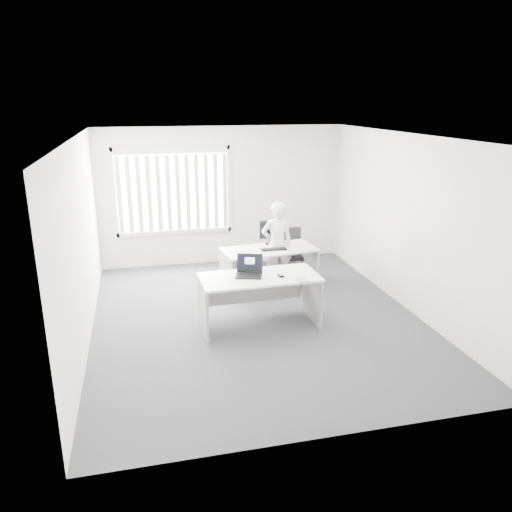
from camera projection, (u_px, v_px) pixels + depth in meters
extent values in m
plane|color=#4F4E55|center=(256.00, 318.00, 7.88)|extent=(6.00, 6.00, 0.00)
cube|color=silver|center=(222.00, 196.00, 10.24)|extent=(5.00, 0.02, 2.80)
cube|color=silver|center=(331.00, 312.00, 4.67)|extent=(5.00, 0.02, 2.80)
cube|color=silver|center=(81.00, 243.00, 6.90)|extent=(0.02, 6.00, 2.80)
cube|color=silver|center=(408.00, 223.00, 8.01)|extent=(0.02, 6.00, 2.80)
cube|color=white|center=(256.00, 136.00, 7.03)|extent=(5.00, 6.00, 0.02)
cube|color=silver|center=(173.00, 191.00, 9.93)|extent=(2.32, 0.06, 1.76)
cube|color=white|center=(259.00, 277.00, 7.38)|extent=(1.78, 0.87, 0.03)
cube|color=#979799|center=(203.00, 308.00, 7.29)|extent=(0.07, 0.76, 0.77)
cube|color=#979799|center=(313.00, 296.00, 7.72)|extent=(0.07, 0.76, 0.77)
cube|color=white|center=(269.00, 249.00, 8.90)|extent=(1.74, 0.98, 0.03)
cube|color=#979799|center=(227.00, 275.00, 8.74)|extent=(0.13, 0.71, 0.72)
cube|color=#979799|center=(309.00, 264.00, 9.28)|extent=(0.13, 0.71, 0.72)
cylinder|color=black|center=(292.00, 275.00, 9.70)|extent=(0.60, 0.60, 0.07)
cylinder|color=black|center=(292.00, 267.00, 9.65)|extent=(0.06, 0.06, 0.41)
cube|color=black|center=(292.00, 256.00, 9.59)|extent=(0.46, 0.46, 0.06)
cube|color=black|center=(291.00, 240.00, 9.68)|extent=(0.40, 0.10, 0.49)
imported|color=silver|center=(277.00, 244.00, 9.02)|extent=(0.58, 0.39, 1.58)
cube|color=white|center=(281.00, 275.00, 7.42)|extent=(0.26, 0.19, 0.00)
cube|color=white|center=(302.00, 280.00, 7.21)|extent=(0.16, 0.21, 0.01)
cube|color=black|center=(274.00, 249.00, 8.82)|extent=(0.46, 0.16, 0.02)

